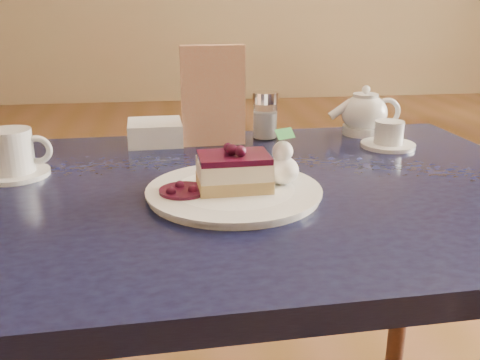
{
  "coord_description": "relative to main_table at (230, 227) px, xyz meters",
  "views": [
    {
      "loc": [
        -0.15,
        -0.45,
        1.0
      ],
      "look_at": [
        -0.05,
        0.26,
        0.75
      ],
      "focal_mm": 40.0,
      "sensor_mm": 36.0,
      "label": 1
    }
  ],
  "objects": [
    {
      "name": "tea_set",
      "position": [
        0.35,
        0.29,
        0.11
      ],
      "size": [
        0.17,
        0.22,
        0.1
      ],
      "color": "white",
      "rests_on": "main_table"
    },
    {
      "name": "coffee_set",
      "position": [
        -0.36,
        0.1,
        0.11
      ],
      "size": [
        0.13,
        0.12,
        0.08
      ],
      "color": "white",
      "rests_on": "main_table"
    },
    {
      "name": "sugar_shaker",
      "position": [
        0.11,
        0.3,
        0.13
      ],
      "size": [
        0.06,
        0.06,
        0.1
      ],
      "color": "white",
      "rests_on": "main_table"
    },
    {
      "name": "whipped_cream",
      "position": [
        0.08,
        -0.03,
        0.11
      ],
      "size": [
        0.05,
        0.05,
        0.05
      ],
      "color": "white",
      "rests_on": "dessert_plate"
    },
    {
      "name": "cheesecake_slice",
      "position": [
        0.0,
        -0.05,
        0.11
      ],
      "size": [
        0.11,
        0.08,
        0.06
      ],
      "rotation": [
        0.0,
        0.0,
        0.04
      ],
      "color": "tan",
      "rests_on": "dessert_plate"
    },
    {
      "name": "menu_card",
      "position": [
        -0.0,
        0.27,
        0.18
      ],
      "size": [
        0.13,
        0.03,
        0.21
      ],
      "primitive_type": "cube",
      "rotation": [
        0.0,
        0.0,
        0.04
      ],
      "color": "beige",
      "rests_on": "main_table"
    },
    {
      "name": "main_table",
      "position": [
        0.0,
        0.0,
        0.0
      ],
      "size": [
        1.15,
        0.79,
        0.7
      ],
      "rotation": [
        0.0,
        0.0,
        0.04
      ],
      "color": "#101433",
      "rests_on": "ground"
    },
    {
      "name": "berry_sauce",
      "position": [
        -0.08,
        -0.05,
        0.09
      ],
      "size": [
        0.07,
        0.07,
        0.01
      ],
      "primitive_type": "cylinder",
      "color": "#350323",
      "rests_on": "dessert_plate"
    },
    {
      "name": "dessert_plate",
      "position": [
        0.0,
        -0.05,
        0.08
      ],
      "size": [
        0.27,
        0.27,
        0.01
      ],
      "primitive_type": "cylinder",
      "color": "white",
      "rests_on": "main_table"
    },
    {
      "name": "napkin_stack",
      "position": [
        -0.12,
        0.3,
        0.1
      ],
      "size": [
        0.12,
        0.12,
        0.05
      ],
      "primitive_type": "cube",
      "rotation": [
        0.0,
        0.0,
        0.04
      ],
      "color": "white",
      "rests_on": "main_table"
    }
  ]
}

